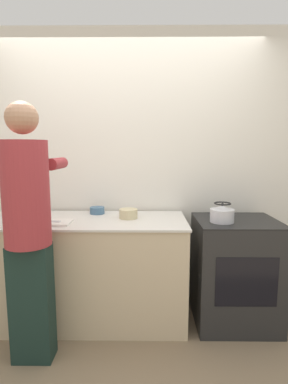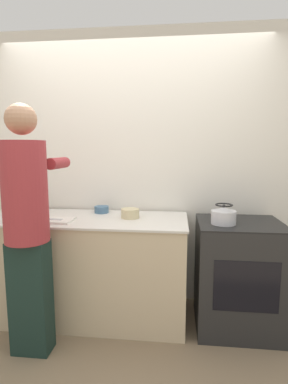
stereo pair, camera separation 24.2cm
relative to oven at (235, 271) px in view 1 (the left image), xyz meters
name	(u,v)px [view 1 (the left image)]	position (x,y,z in m)	size (l,w,h in m)	color
ground_plane	(123,341)	(-0.94, -0.30, -0.45)	(12.00, 12.00, 0.00)	#7A664C
wall_back	(128,169)	(-0.94, 0.44, 0.85)	(8.00, 0.05, 2.60)	silver
counter	(82,269)	(-1.33, 0.04, 0.00)	(1.81, 0.70, 0.90)	#C6B28E
oven	(235,271)	(0.00, 0.00, 0.00)	(0.68, 0.60, 0.90)	black
person	(28,224)	(-1.57, -0.49, 0.54)	(0.35, 0.59, 1.80)	#172B25
cutting_board	(53,223)	(-1.51, -0.12, 0.46)	(0.28, 0.21, 0.02)	silver
knife	(48,221)	(-1.55, -0.13, 0.47)	(0.20, 0.05, 0.01)	silver
kettle	(222,214)	(-0.15, -0.07, 0.52)	(0.19, 0.19, 0.16)	silver
bowl_prep	(128,214)	(-0.92, 0.08, 0.49)	(0.16, 0.16, 0.08)	#C6B789
bowl_mixing	(97,210)	(-1.22, 0.26, 0.48)	(0.13, 0.13, 0.06)	#426684
canister_jar	(21,207)	(-1.90, 0.19, 0.52)	(0.15, 0.15, 0.15)	#756047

